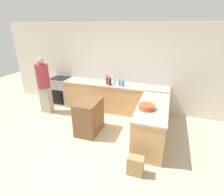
{
  "coord_description": "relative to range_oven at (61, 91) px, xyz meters",
  "views": [
    {
      "loc": [
        1.56,
        -2.92,
        2.59
      ],
      "look_at": [
        0.32,
        0.79,
        0.96
      ],
      "focal_mm": 28.0,
      "sensor_mm": 36.0,
      "label": 1
    }
  ],
  "objects": [
    {
      "name": "counter_peninsula",
      "position": [
        3.29,
        -1.21,
        -0.0
      ],
      "size": [
        0.69,
        1.82,
        0.91
      ],
      "color": "tan",
      "rests_on": "ground_plane"
    },
    {
      "name": "person_by_range",
      "position": [
        -0.04,
        -0.78,
        0.48
      ],
      "size": [
        0.38,
        0.38,
        1.74
      ],
      "color": "#ADA38E",
      "rests_on": "ground_plane"
    },
    {
      "name": "water_bottle_blue",
      "position": [
        2.17,
        -0.11,
        0.54
      ],
      "size": [
        0.06,
        0.06,
        0.21
      ],
      "color": "#386BB7",
      "rests_on": "counter_back"
    },
    {
      "name": "paper_bag",
      "position": [
        3.15,
        -2.42,
        -0.27
      ],
      "size": [
        0.3,
        0.18,
        0.38
      ],
      "color": "#A88456",
      "rests_on": "ground_plane"
    },
    {
      "name": "counter_back",
      "position": [
        1.97,
        -0.01,
        -0.0
      ],
      "size": [
        3.32,
        0.65,
        0.91
      ],
      "color": "tan",
      "rests_on": "ground_plane"
    },
    {
      "name": "wall_back",
      "position": [
        1.97,
        0.33,
        0.89
      ],
      "size": [
        8.0,
        0.06,
        2.7
      ],
      "color": "silver",
      "rests_on": "ground_plane"
    },
    {
      "name": "hot_sauce_bottle",
      "position": [
        1.77,
        -0.1,
        0.57
      ],
      "size": [
        0.07,
        0.07,
        0.31
      ],
      "color": "red",
      "rests_on": "counter_back"
    },
    {
      "name": "wine_bottle_dark",
      "position": [
        1.88,
        -0.17,
        0.56
      ],
      "size": [
        0.08,
        0.08,
        0.27
      ],
      "color": "black",
      "rests_on": "counter_back"
    },
    {
      "name": "mixing_bowl",
      "position": [
        3.17,
        -1.46,
        0.5
      ],
      "size": [
        0.34,
        0.34,
        0.1
      ],
      "color": "#DB512D",
      "rests_on": "counter_peninsula"
    },
    {
      "name": "dish_soap_bottle",
      "position": [
        2.27,
        -0.12,
        0.54
      ],
      "size": [
        0.08,
        0.08,
        0.21
      ],
      "color": "#338CBF",
      "rests_on": "counter_back"
    },
    {
      "name": "ground_plane",
      "position": [
        1.97,
        -2.0,
        -0.46
      ],
      "size": [
        14.0,
        14.0,
        0.0
      ],
      "primitive_type": "plane",
      "color": "beige"
    },
    {
      "name": "range_oven",
      "position": [
        0.0,
        0.0,
        0.0
      ],
      "size": [
        0.62,
        0.61,
        0.92
      ],
      "color": "#ADADB2",
      "rests_on": "ground_plane"
    },
    {
      "name": "island_table",
      "position": [
        1.73,
        -1.38,
        -0.03
      ],
      "size": [
        0.53,
        0.78,
        0.87
      ],
      "color": "brown",
      "rests_on": "ground_plane"
    },
    {
      "name": "vinegar_bottle_clear",
      "position": [
        1.94,
        0.07,
        0.55
      ],
      "size": [
        0.07,
        0.07,
        0.24
      ],
      "color": "silver",
      "rests_on": "counter_back"
    }
  ]
}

